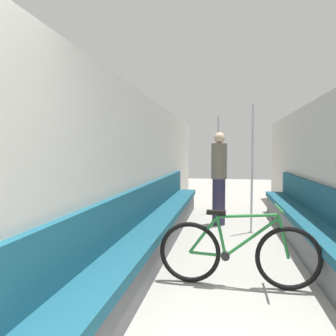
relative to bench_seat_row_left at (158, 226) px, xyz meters
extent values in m
cube|color=beige|center=(-0.25, 0.08, 0.81)|extent=(0.10, 10.54, 2.25)
cube|color=beige|center=(2.41, 0.08, 0.81)|extent=(0.10, 10.54, 2.25)
cube|color=#5B5B60|center=(0.03, 0.00, -0.13)|extent=(0.38, 6.18, 0.37)
cube|color=#195166|center=(0.03, 0.00, 0.11)|extent=(0.45, 6.18, 0.10)
cube|color=#195166|center=(-0.16, 0.00, 0.39)|extent=(0.07, 6.18, 0.46)
cube|color=#5B5B60|center=(2.14, 0.00, -0.13)|extent=(0.38, 6.18, 0.37)
cube|color=#195166|center=(2.14, 0.00, 0.11)|extent=(0.45, 6.18, 0.10)
cube|color=#195166|center=(2.33, 0.00, 0.39)|extent=(0.07, 6.18, 0.46)
torus|color=black|center=(0.60, -1.09, 0.02)|extent=(0.66, 0.05, 0.66)
torus|color=black|center=(1.61, -1.09, 0.02)|extent=(0.66, 0.05, 0.66)
cylinder|color=#237533|center=(0.79, -1.09, 0.01)|extent=(0.38, 0.03, 0.05)
cylinder|color=#237533|center=(0.74, -1.09, 0.21)|extent=(0.30, 0.03, 0.40)
cylinder|color=#237533|center=(0.93, -1.09, 0.23)|extent=(0.13, 0.03, 0.47)
cylinder|color=#237533|center=(1.25, -1.09, 0.21)|extent=(0.55, 0.03, 0.45)
cylinder|color=#237533|center=(1.20, -1.09, 0.44)|extent=(0.63, 0.03, 0.08)
cylinder|color=#237533|center=(1.56, -1.09, 0.23)|extent=(0.13, 0.03, 0.43)
cylinder|color=black|center=(0.98, -1.09, 0.00)|extent=(0.09, 0.06, 0.09)
cube|color=black|center=(0.88, -1.09, 0.46)|extent=(0.20, 0.07, 0.04)
cylinder|color=#237533|center=(1.51, -1.09, 0.53)|extent=(0.02, 0.46, 0.02)
cylinder|color=gray|center=(0.80, 2.76, -0.31)|extent=(0.08, 0.08, 0.01)
cylinder|color=silver|center=(0.80, 2.76, 0.80)|extent=(0.04, 0.04, 2.23)
cylinder|color=gray|center=(1.42, 1.10, -0.31)|extent=(0.08, 0.08, 0.01)
cylinder|color=silver|center=(1.42, 1.10, 0.80)|extent=(0.04, 0.04, 2.23)
cylinder|color=#332D4C|center=(0.85, 1.58, 0.13)|extent=(0.25, 0.25, 0.89)
cylinder|color=#756B5B|center=(0.85, 1.58, 0.92)|extent=(0.30, 0.30, 0.68)
sphere|color=beige|center=(0.85, 1.58, 1.36)|extent=(0.21, 0.21, 0.21)
camera|label=1|loc=(0.97, -4.24, 1.10)|focal=32.00mm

